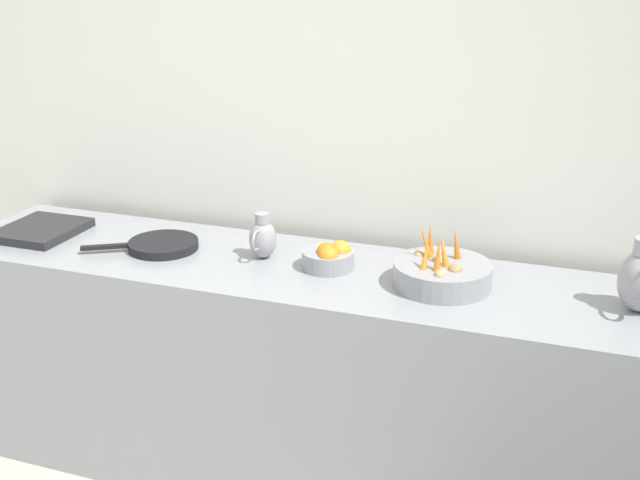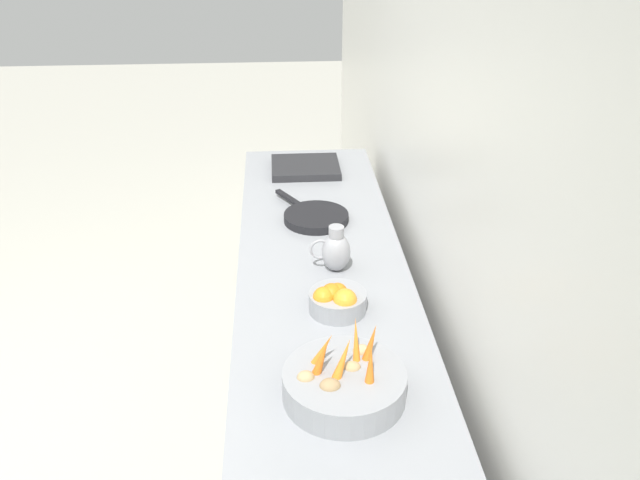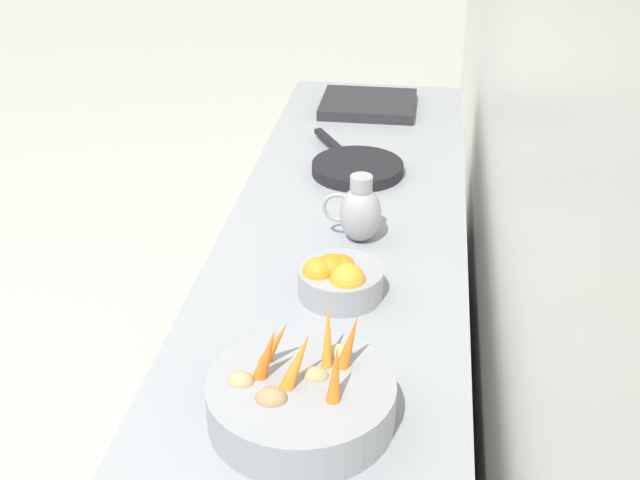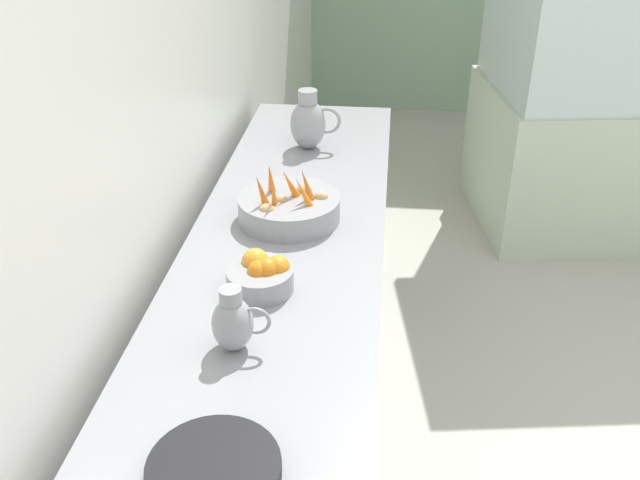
{
  "view_description": "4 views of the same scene",
  "coord_description": "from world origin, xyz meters",
  "px_view_note": "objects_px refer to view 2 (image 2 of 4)",
  "views": [
    {
      "loc": [
        1.03,
        0.99,
        2.04
      ],
      "look_at": [
        -1.44,
        0.12,
        1.08
      ],
      "focal_mm": 43.75,
      "sensor_mm": 36.0,
      "label": 1
    },
    {
      "loc": [
        -1.35,
        2.02,
        2.23
      ],
      "look_at": [
        -1.5,
        -0.05,
        1.12
      ],
      "focal_mm": 37.83,
      "sensor_mm": 36.0,
      "label": 2
    },
    {
      "loc": [
        -1.72,
        1.72,
        1.97
      ],
      "look_at": [
        -1.49,
        0.05,
        1.04
      ],
      "focal_mm": 46.38,
      "sensor_mm": 36.0,
      "label": 3
    },
    {
      "loc": [
        -1.2,
        -1.54,
        2.06
      ],
      "look_at": [
        -1.38,
        0.23,
        1.04
      ],
      "focal_mm": 38.89,
      "sensor_mm": 36.0,
      "label": 4
    }
  ],
  "objects_px": {
    "orange_bowl": "(337,300)",
    "skillet_on_counter": "(315,217)",
    "vegetable_colander": "(344,383)",
    "metal_pitcher_short": "(336,251)"
  },
  "relations": [
    {
      "from": "vegetable_colander",
      "to": "metal_pitcher_short",
      "type": "distance_m",
      "value": 0.71
    },
    {
      "from": "orange_bowl",
      "to": "skillet_on_counter",
      "type": "distance_m",
      "value": 0.7
    },
    {
      "from": "metal_pitcher_short",
      "to": "skillet_on_counter",
      "type": "distance_m",
      "value": 0.43
    },
    {
      "from": "vegetable_colander",
      "to": "orange_bowl",
      "type": "relative_size",
      "value": 1.78
    },
    {
      "from": "vegetable_colander",
      "to": "orange_bowl",
      "type": "xyz_separation_m",
      "value": [
        -0.02,
        -0.43,
        -0.0
      ]
    },
    {
      "from": "orange_bowl",
      "to": "skillet_on_counter",
      "type": "xyz_separation_m",
      "value": [
        0.03,
        -0.7,
        -0.03
      ]
    },
    {
      "from": "orange_bowl",
      "to": "skillet_on_counter",
      "type": "height_order",
      "value": "orange_bowl"
    },
    {
      "from": "vegetable_colander",
      "to": "metal_pitcher_short",
      "type": "xyz_separation_m",
      "value": [
        -0.04,
        -0.71,
        0.03
      ]
    },
    {
      "from": "vegetable_colander",
      "to": "metal_pitcher_short",
      "type": "height_order",
      "value": "vegetable_colander"
    },
    {
      "from": "vegetable_colander",
      "to": "skillet_on_counter",
      "type": "distance_m",
      "value": 1.13
    }
  ]
}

